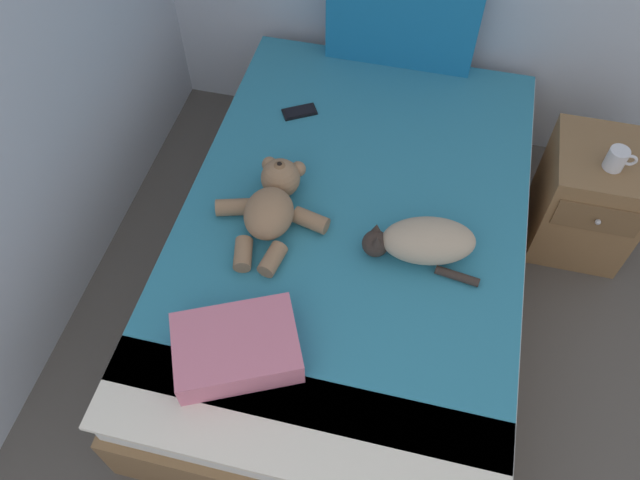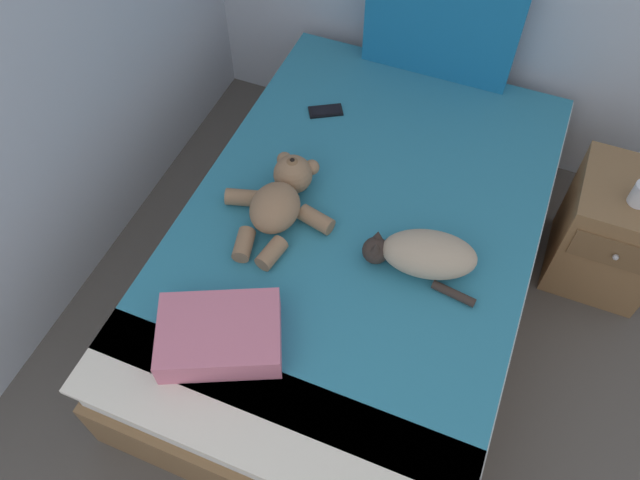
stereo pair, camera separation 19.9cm
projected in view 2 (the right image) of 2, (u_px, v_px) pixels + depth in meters
bed at (357, 257)px, 2.63m from camera, size 1.37×2.05×0.52m
patterned_cushion at (442, 21)px, 2.72m from camera, size 0.68×0.10×0.52m
cat at (424, 254)px, 2.23m from camera, size 0.44×0.26×0.15m
teddy_bear at (280, 199)px, 2.38m from camera, size 0.45×0.50×0.17m
cell_phone at (326, 111)px, 2.76m from camera, size 0.16×0.14×0.01m
throw_pillow at (220, 335)px, 2.06m from camera, size 0.48×0.42×0.11m
nightstand at (611, 232)px, 2.69m from camera, size 0.41×0.46×0.55m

